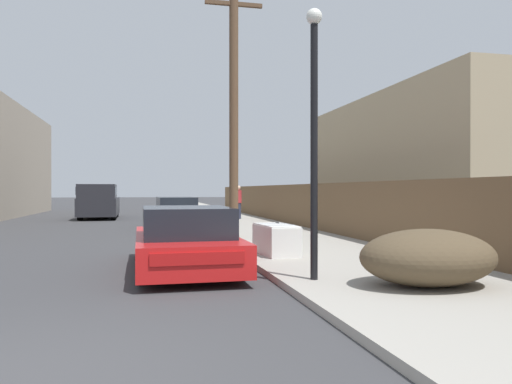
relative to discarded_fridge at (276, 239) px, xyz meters
name	(u,v)px	position (x,y,z in m)	size (l,w,h in m)	color
sidewalk_curb	(221,217)	(1.33, 16.83, -0.39)	(4.20, 63.00, 0.12)	#9E998E
discarded_fridge	(276,239)	(0.00, 0.00, 0.00)	(0.76, 1.61, 0.69)	silver
parked_sports_car_red	(185,241)	(-2.13, -1.06, 0.12)	(1.91, 4.69, 1.25)	red
car_parked_mid	(176,213)	(-1.63, 10.11, 0.16)	(1.89, 4.66, 1.28)	gray
pickup_truck	(99,202)	(-5.35, 17.64, 0.48)	(2.08, 5.40, 1.88)	#232328
utility_pole	(234,103)	(-0.19, 4.38, 3.82)	(1.80, 0.28, 8.05)	brown
street_lamp	(314,121)	(-0.23, -3.24, 2.23)	(0.26, 0.26, 4.39)	black
brush_pile	(428,257)	(1.28, -4.12, 0.10)	(2.11, 1.62, 0.86)	brown
wooden_fence	(292,204)	(3.28, 9.62, 0.51)	(0.08, 35.64, 1.69)	brown
building_right_house	(440,164)	(8.45, 6.65, 2.15)	(6.00, 12.06, 5.20)	tan
pedestrian	(238,202)	(1.72, 13.82, 0.53)	(0.34, 0.34, 1.69)	#282D42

